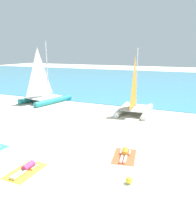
{
  "coord_description": "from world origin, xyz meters",
  "views": [
    {
      "loc": [
        5.97,
        -7.96,
        5.19
      ],
      "look_at": [
        0.0,
        5.61,
        1.2
      ],
      "focal_mm": 36.94,
      "sensor_mm": 36.0,
      "label": 1
    }
  ],
  "objects_px": {
    "towel_middle": "(26,171)",
    "sailboat_white": "(134,104)",
    "sunbather_middle": "(26,168)",
    "beach_ball": "(129,180)",
    "towel_right": "(124,156)",
    "sunbather_right": "(125,154)",
    "sailboat_teal": "(44,94)"
  },
  "relations": [
    {
      "from": "sunbather_middle",
      "to": "towel_right",
      "type": "bearing_deg",
      "value": 41.09
    },
    {
      "from": "sailboat_white",
      "to": "towel_middle",
      "type": "height_order",
      "value": "sailboat_white"
    },
    {
      "from": "sunbather_middle",
      "to": "beach_ball",
      "type": "relative_size",
      "value": 5.4
    },
    {
      "from": "towel_right",
      "to": "sailboat_teal",
      "type": "bearing_deg",
      "value": 142.35
    },
    {
      "from": "sunbather_middle",
      "to": "sunbather_right",
      "type": "relative_size",
      "value": 1.0
    },
    {
      "from": "sailboat_teal",
      "to": "beach_ball",
      "type": "distance_m",
      "value": 16.47
    },
    {
      "from": "towel_middle",
      "to": "beach_ball",
      "type": "height_order",
      "value": "beach_ball"
    },
    {
      "from": "sunbather_right",
      "to": "towel_right",
      "type": "bearing_deg",
      "value": -90.0
    },
    {
      "from": "sunbather_right",
      "to": "beach_ball",
      "type": "height_order",
      "value": "sunbather_right"
    },
    {
      "from": "sailboat_teal",
      "to": "sunbather_middle",
      "type": "height_order",
      "value": "sailboat_teal"
    },
    {
      "from": "sailboat_teal",
      "to": "sailboat_white",
      "type": "bearing_deg",
      "value": 9.62
    },
    {
      "from": "sunbather_middle",
      "to": "towel_right",
      "type": "xyz_separation_m",
      "value": [
        3.56,
        3.11,
        -0.13
      ]
    },
    {
      "from": "sailboat_white",
      "to": "towel_middle",
      "type": "distance_m",
      "value": 11.57
    },
    {
      "from": "towel_middle",
      "to": "beach_ball",
      "type": "distance_m",
      "value": 4.56
    },
    {
      "from": "towel_middle",
      "to": "sunbather_middle",
      "type": "xyz_separation_m",
      "value": [
        0.0,
        0.07,
        0.13
      ]
    },
    {
      "from": "towel_middle",
      "to": "sailboat_teal",
      "type": "bearing_deg",
      "value": 123.11
    },
    {
      "from": "towel_middle",
      "to": "sunbather_middle",
      "type": "relative_size",
      "value": 1.22
    },
    {
      "from": "sunbather_middle",
      "to": "towel_middle",
      "type": "bearing_deg",
      "value": -90.0
    },
    {
      "from": "sailboat_white",
      "to": "sunbather_right",
      "type": "xyz_separation_m",
      "value": [
        1.72,
        -8.16,
        -0.67
      ]
    },
    {
      "from": "towel_middle",
      "to": "towel_right",
      "type": "height_order",
      "value": "same"
    },
    {
      "from": "towel_middle",
      "to": "sunbather_right",
      "type": "bearing_deg",
      "value": 42.35
    },
    {
      "from": "towel_middle",
      "to": "sailboat_white",
      "type": "bearing_deg",
      "value": 80.85
    },
    {
      "from": "towel_middle",
      "to": "sunbather_right",
      "type": "relative_size",
      "value": 1.22
    },
    {
      "from": "sunbather_middle",
      "to": "sailboat_white",
      "type": "bearing_deg",
      "value": 80.82
    },
    {
      "from": "sailboat_white",
      "to": "sunbather_right",
      "type": "height_order",
      "value": "sailboat_white"
    },
    {
      "from": "sunbather_right",
      "to": "beach_ball",
      "type": "relative_size",
      "value": 5.42
    },
    {
      "from": "sunbather_right",
      "to": "towel_middle",
      "type": "bearing_deg",
      "value": -148.42
    },
    {
      "from": "towel_right",
      "to": "sunbather_right",
      "type": "distance_m",
      "value": 0.14
    },
    {
      "from": "sailboat_white",
      "to": "beach_ball",
      "type": "bearing_deg",
      "value": -79.83
    },
    {
      "from": "towel_middle",
      "to": "sunbather_middle",
      "type": "distance_m",
      "value": 0.14
    },
    {
      "from": "towel_middle",
      "to": "sunbather_middle",
      "type": "height_order",
      "value": "sunbather_middle"
    },
    {
      "from": "sailboat_white",
      "to": "towel_right",
      "type": "height_order",
      "value": "sailboat_white"
    }
  ]
}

